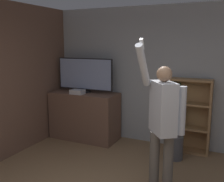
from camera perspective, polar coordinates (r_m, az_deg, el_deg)
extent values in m
cube|color=#9EA3A8|center=(5.15, 12.17, 2.99)|extent=(6.74, 0.06, 2.70)
cube|color=brown|center=(4.94, -20.88, 2.21)|extent=(0.06, 4.70, 2.70)
cube|color=brown|center=(5.55, -5.94, -5.34)|extent=(1.40, 0.63, 0.98)
cylinder|color=black|center=(5.48, -5.79, -0.12)|extent=(0.22, 0.22, 0.03)
cylinder|color=black|center=(5.47, -5.80, 0.29)|extent=(0.06, 0.06, 0.05)
cube|color=black|center=(5.42, -5.86, 3.72)|extent=(1.23, 0.04, 0.65)
cube|color=#8C9EC6|center=(5.40, -5.99, 3.69)|extent=(1.19, 0.01, 0.61)
cube|color=silver|center=(5.30, -7.54, -0.19)|extent=(0.27, 0.19, 0.09)
cube|color=#997047|center=(5.07, 12.59, -4.84)|extent=(0.04, 0.28, 1.36)
cube|color=#997047|center=(4.98, 20.55, -5.56)|extent=(0.04, 0.28, 1.36)
cube|color=#997047|center=(5.14, 16.75, -4.83)|extent=(0.74, 0.01, 1.36)
cube|color=#997047|center=(5.23, 16.14, -12.23)|extent=(0.67, 0.28, 0.04)
cube|color=#997047|center=(5.08, 16.40, -7.68)|extent=(0.67, 0.28, 0.04)
cube|color=#997047|center=(4.96, 16.67, -2.68)|extent=(0.67, 0.28, 0.04)
cube|color=#997047|center=(4.88, 16.94, 2.32)|extent=(0.67, 0.28, 0.04)
cube|color=orange|center=(5.19, 12.68, -10.33)|extent=(0.04, 0.22, 0.32)
cube|color=#7A3889|center=(5.20, 13.14, -10.69)|extent=(0.02, 0.22, 0.26)
cube|color=gold|center=(5.20, 13.59, -10.62)|extent=(0.04, 0.24, 0.28)
cube|color=#2D569E|center=(5.04, 12.93, -5.30)|extent=(0.04, 0.21, 0.36)
cube|color=#338447|center=(5.06, 13.46, -5.76)|extent=(0.03, 0.24, 0.28)
cube|color=#7A3889|center=(5.05, 13.99, -5.95)|extent=(0.03, 0.23, 0.26)
cube|color=gold|center=(5.02, 14.42, -5.96)|extent=(0.03, 0.20, 0.27)
cube|color=#99663D|center=(5.01, 14.87, -5.41)|extent=(0.02, 0.21, 0.38)
cube|color=#338447|center=(5.03, 15.26, -6.00)|extent=(0.03, 0.23, 0.27)
cube|color=#338447|center=(4.95, 13.06, -0.05)|extent=(0.02, 0.24, 0.38)
cube|color=#338447|center=(4.96, 13.50, -0.88)|extent=(0.04, 0.25, 0.24)
cube|color=#338447|center=(4.94, 14.17, -0.40)|extent=(0.04, 0.25, 0.34)
cylinder|color=#56514C|center=(3.62, 9.18, -15.33)|extent=(0.13, 0.13, 0.87)
cylinder|color=#56514C|center=(3.58, 12.07, -15.72)|extent=(0.13, 0.13, 0.87)
cube|color=#B7BCC6|center=(3.33, 11.06, -3.62)|extent=(0.42, 0.46, 0.66)
sphere|color=#9E7556|center=(3.26, 11.32, 3.63)|extent=(0.19, 0.19, 0.19)
cylinder|color=#B7BCC6|center=(3.29, 15.02, -4.22)|extent=(0.09, 0.09, 0.60)
cylinder|color=#B7BCC6|center=(3.19, 6.77, 5.53)|extent=(0.09, 0.42, 0.55)
cube|color=white|center=(3.13, 6.52, 10.08)|extent=(0.04, 0.09, 0.14)
cylinder|color=#4C4C51|center=(4.78, 13.55, -11.87)|extent=(0.27, 0.27, 0.41)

